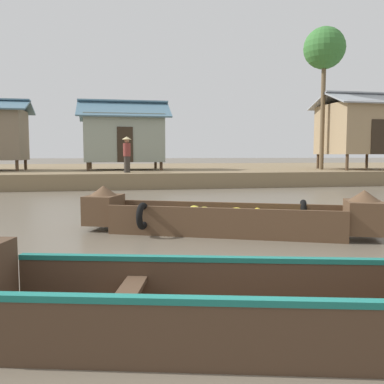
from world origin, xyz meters
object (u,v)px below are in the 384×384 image
object	(u,v)px
stilt_house_right	(359,128)
vendor_person	(127,152)
palm_tree_near	(324,50)
viewer_boat	(230,300)
stilt_house_mid_right	(124,137)
banana_boat	(227,218)

from	to	relation	value
stilt_house_right	vendor_person	xyz separation A→B (m)	(-12.89, -1.79, -1.36)
palm_tree_near	viewer_boat	bearing A→B (deg)	-119.99
viewer_boat	palm_tree_near	xyz separation A→B (m)	(10.59, 18.36, 6.87)
viewer_boat	stilt_house_right	size ratio (longest dim) A/B	1.33
viewer_boat	stilt_house_right	bearing A→B (deg)	55.05
stilt_house_right	palm_tree_near	bearing A→B (deg)	175.72
stilt_house_right	palm_tree_near	size ratio (longest dim) A/B	0.56
stilt_house_mid_right	stilt_house_right	bearing A→B (deg)	-8.66
viewer_boat	stilt_house_mid_right	world-z (taller)	stilt_house_mid_right
banana_boat	palm_tree_near	distance (m)	18.07
viewer_boat	stilt_house_mid_right	xyz separation A→B (m)	(-0.17, 20.16, 2.15)
viewer_boat	stilt_house_right	world-z (taller)	stilt_house_right
palm_tree_near	vendor_person	bearing A→B (deg)	-169.75
stilt_house_right	palm_tree_near	world-z (taller)	palm_tree_near
vendor_person	stilt_house_right	bearing A→B (deg)	7.90
banana_boat	viewer_boat	xyz separation A→B (m)	(-1.26, -4.50, -0.00)
banana_boat	stilt_house_mid_right	distance (m)	15.87
stilt_house_right	vendor_person	size ratio (longest dim) A/B	2.59
viewer_boat	palm_tree_near	distance (m)	22.28
vendor_person	stilt_house_mid_right	bearing A→B (deg)	89.97
stilt_house_right	palm_tree_near	distance (m)	4.71
stilt_house_mid_right	palm_tree_near	world-z (taller)	palm_tree_near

